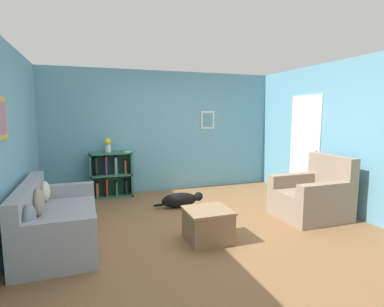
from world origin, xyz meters
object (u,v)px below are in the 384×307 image
object	(u,v)px
coffee_table	(208,224)
dog	(181,200)
recliner_chair	(313,196)
vase	(108,144)
couch	(55,222)
bookshelf	(111,175)

from	to	relation	value
coffee_table	dog	size ratio (longest dim) A/B	0.63
recliner_chair	vase	xyz separation A→B (m)	(-3.09, 2.32, 0.74)
recliner_chair	dog	size ratio (longest dim) A/B	1.10
couch	recliner_chair	size ratio (longest dim) A/B	1.80
recliner_chair	coffee_table	xyz separation A→B (m)	(-2.00, -0.31, -0.11)
coffee_table	vase	bearing A→B (deg)	112.63
couch	coffee_table	world-z (taller)	couch
vase	couch	bearing A→B (deg)	-112.02
couch	dog	size ratio (longest dim) A/B	1.98
bookshelf	dog	world-z (taller)	bookshelf
couch	dog	world-z (taller)	couch
couch	recliner_chair	distance (m)	3.92
coffee_table	dog	distance (m)	1.50
recliner_chair	vase	bearing A→B (deg)	143.11
bookshelf	recliner_chair	xyz separation A→B (m)	(3.06, -2.34, -0.11)
dog	coffee_table	bearing A→B (deg)	-93.16
bookshelf	coffee_table	xyz separation A→B (m)	(1.06, -2.65, -0.22)
coffee_table	dog	xyz separation A→B (m)	(0.08, 1.50, -0.09)
bookshelf	dog	xyz separation A→B (m)	(1.14, -1.15, -0.31)
couch	bookshelf	size ratio (longest dim) A/B	2.00
dog	vase	world-z (taller)	vase
bookshelf	coffee_table	world-z (taller)	bookshelf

